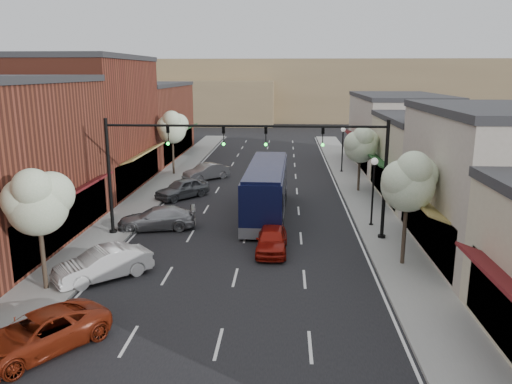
% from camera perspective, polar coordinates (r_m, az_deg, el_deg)
% --- Properties ---
extents(ground, '(160.00, 160.00, 0.00)m').
position_cam_1_polar(ground, '(22.38, -2.92, -11.76)').
color(ground, black).
rests_on(ground, ground).
extents(sidewalk_left, '(2.80, 73.00, 0.15)m').
position_cam_1_polar(sidewalk_left, '(41.17, -11.77, -0.07)').
color(sidewalk_left, gray).
rests_on(sidewalk_left, ground).
extents(sidewalk_right, '(2.80, 73.00, 0.15)m').
position_cam_1_polar(sidewalk_right, '(40.21, 12.02, -0.40)').
color(sidewalk_right, gray).
rests_on(sidewalk_right, ground).
extents(curb_left, '(0.25, 73.00, 0.17)m').
position_cam_1_polar(curb_left, '(40.83, -9.87, -0.09)').
color(curb_left, gray).
rests_on(curb_left, ground).
extents(curb_right, '(0.25, 73.00, 0.17)m').
position_cam_1_polar(curb_right, '(40.02, 10.04, -0.38)').
color(curb_right, gray).
rests_on(curb_right, ground).
extents(bldg_left_midfar, '(10.14, 14.10, 10.90)m').
position_cam_1_polar(bldg_left_midfar, '(43.59, -19.09, 7.33)').
color(bldg_left_midfar, maroon).
rests_on(bldg_left_midfar, ground).
extents(bldg_left_far, '(10.14, 18.10, 8.40)m').
position_cam_1_polar(bldg_left_far, '(58.74, -13.07, 7.92)').
color(bldg_left_far, brown).
rests_on(bldg_left_far, ground).
extents(bldg_right_midnear, '(9.14, 12.10, 7.90)m').
position_cam_1_polar(bldg_right_midnear, '(29.03, 26.46, 0.88)').
color(bldg_right_midnear, '#B5A89B').
rests_on(bldg_right_midnear, ground).
extents(bldg_right_midfar, '(9.14, 12.10, 6.40)m').
position_cam_1_polar(bldg_right_midfar, '(40.27, 19.83, 3.60)').
color(bldg_right_midfar, beige).
rests_on(bldg_right_midfar, ground).
extents(bldg_right_far, '(9.14, 16.10, 7.40)m').
position_cam_1_polar(bldg_right_far, '(53.66, 15.77, 6.72)').
color(bldg_right_far, '#B5A89B').
rests_on(bldg_right_far, ground).
extents(hill_far, '(120.00, 30.00, 12.00)m').
position_cam_1_polar(hill_far, '(110.18, 2.27, 11.68)').
color(hill_far, '#7A6647').
rests_on(hill_far, ground).
extents(hill_near, '(50.00, 20.00, 8.00)m').
position_cam_1_polar(hill_near, '(101.99, -12.31, 10.11)').
color(hill_near, '#7A6647').
rests_on(hill_near, ground).
extents(signal_mast_right, '(8.22, 0.46, 7.00)m').
position_cam_1_polar(signal_mast_right, '(28.72, 9.99, 3.44)').
color(signal_mast_right, black).
rests_on(signal_mast_right, ground).
extents(signal_mast_left, '(8.22, 0.46, 7.00)m').
position_cam_1_polar(signal_mast_left, '(29.61, -12.21, 3.64)').
color(signal_mast_left, black).
rests_on(signal_mast_left, ground).
extents(tree_right_near, '(2.85, 2.65, 5.95)m').
position_cam_1_polar(tree_right_near, '(25.31, 17.12, 1.29)').
color(tree_right_near, '#47382B').
rests_on(tree_right_near, ground).
extents(tree_right_far, '(2.85, 2.65, 5.43)m').
position_cam_1_polar(tree_right_far, '(40.88, 11.92, 5.42)').
color(tree_right_far, '#47382B').
rests_on(tree_right_far, ground).
extents(tree_left_near, '(2.85, 2.65, 5.69)m').
position_cam_1_polar(tree_left_near, '(23.28, -23.70, -0.87)').
color(tree_left_near, '#47382B').
rests_on(tree_left_near, ground).
extents(tree_left_far, '(2.85, 2.65, 6.13)m').
position_cam_1_polar(tree_left_far, '(47.50, -9.54, 7.37)').
color(tree_left_far, '#47382B').
rests_on(tree_left_far, ground).
extents(lamp_post_near, '(0.44, 0.44, 4.44)m').
position_cam_1_polar(lamp_post_near, '(31.77, 13.28, 1.27)').
color(lamp_post_near, black).
rests_on(lamp_post_near, ground).
extents(lamp_post_far, '(0.44, 0.44, 4.44)m').
position_cam_1_polar(lamp_post_far, '(48.85, 9.88, 5.63)').
color(lamp_post_far, black).
rests_on(lamp_post_far, ground).
extents(coach_bus, '(2.79, 11.57, 3.52)m').
position_cam_1_polar(coach_bus, '(33.81, 1.19, 0.34)').
color(coach_bus, black).
rests_on(coach_bus, ground).
extents(red_hatchback, '(1.70, 4.11, 1.39)m').
position_cam_1_polar(red_hatchback, '(27.22, 1.82, -5.46)').
color(red_hatchback, '#99140B').
rests_on(red_hatchback, ground).
extents(parked_car_a, '(4.72, 5.27, 1.36)m').
position_cam_1_polar(parked_car_a, '(19.61, -23.59, -14.60)').
color(parked_car_a, maroon).
rests_on(parked_car_a, ground).
extents(parked_car_b, '(4.46, 4.17, 1.49)m').
position_cam_1_polar(parked_car_b, '(24.82, -17.07, -7.87)').
color(parked_car_b, silver).
rests_on(parked_car_b, ground).
extents(parked_car_c, '(5.10, 2.84, 1.40)m').
position_cam_1_polar(parked_car_c, '(31.70, -11.25, -2.96)').
color(parked_car_c, gray).
rests_on(parked_car_c, ground).
extents(parked_car_d, '(4.25, 4.60, 1.53)m').
position_cam_1_polar(parked_car_d, '(39.12, -8.42, 0.40)').
color(parked_car_d, '#5B5F63').
rests_on(parked_car_d, ground).
extents(parked_car_e, '(4.20, 4.19, 1.45)m').
position_cam_1_polar(parked_car_e, '(45.64, -5.69, 2.31)').
color(parked_car_e, gray).
rests_on(parked_car_e, ground).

